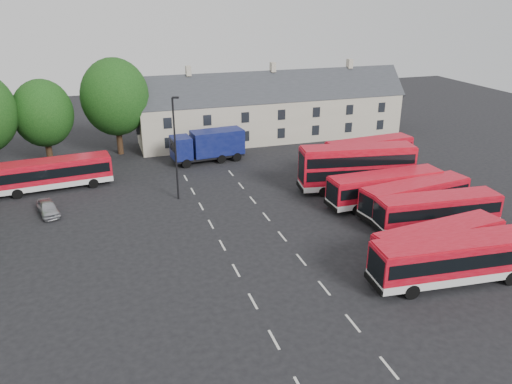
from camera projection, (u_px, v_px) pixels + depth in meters
ground at (229, 257)px, 37.18m from camera, size 140.00×140.00×0.00m
lane_markings at (253, 241)px, 39.66m from camera, size 5.15×33.80×0.01m
terrace_houses at (272, 110)px, 66.24m from camera, size 35.70×7.13×10.06m
bus_row_a at (455, 257)px, 33.28m from camera, size 11.66×3.57×3.25m
bus_row_b at (438, 241)px, 35.81m from camera, size 10.54×3.53×2.92m
bus_row_c at (437, 209)px, 41.07m from camera, size 10.66×3.25×2.97m
bus_row_d at (415, 195)px, 43.83m from camera, size 10.78×3.85×2.98m
bus_row_e at (385, 186)px, 45.72m from camera, size 10.98×2.78×3.09m
bus_dd_south at (357, 165)px, 48.85m from camera, size 11.45×4.23×4.59m
bus_dd_north at (369, 155)px, 53.22m from camera, size 9.90×3.11×3.99m
bus_north at (54, 172)px, 49.37m from camera, size 11.16×3.69×3.10m
box_truck at (209, 145)px, 57.54m from camera, size 8.54×3.40×3.65m
silver_car at (48, 208)px, 44.11m from camera, size 2.42×4.08×1.30m
lamppost at (176, 146)px, 45.78m from camera, size 0.68×0.39×9.82m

